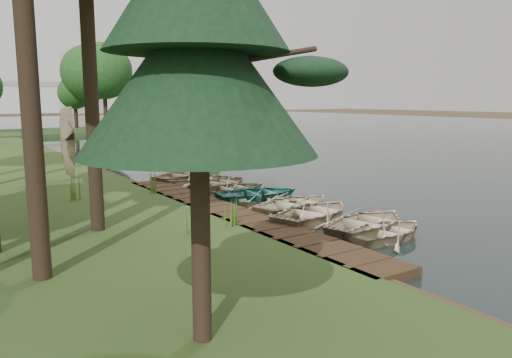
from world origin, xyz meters
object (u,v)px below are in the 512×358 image
boardwalk (227,214)px  rowboat_0 (388,228)px  rowboat_2 (315,210)px  stored_rowboat (72,172)px  pine_tree (197,23)px  rowboat_1 (369,220)px

boardwalk → rowboat_0: rowboat_0 is taller
boardwalk → rowboat_2: 3.22m
stored_rowboat → pine_tree: 19.58m
boardwalk → stored_rowboat: size_ratio=4.37×
boardwalk → pine_tree: 11.26m
rowboat_2 → stored_rowboat: stored_rowboat is taller
pine_tree → rowboat_1: bearing=26.1°
stored_rowboat → pine_tree: (-2.45, -18.82, 4.81)m
rowboat_2 → boardwalk: bearing=29.1°
stored_rowboat → boardwalk: bearing=-159.8°
rowboat_1 → pine_tree: bearing=102.3°
boardwalk → pine_tree: (-5.37, -8.33, 5.34)m
rowboat_1 → pine_tree: size_ratio=0.45×
rowboat_2 → rowboat_0: bearing=169.7°
boardwalk → stored_rowboat: bearing=105.5°
boardwalk → rowboat_1: (2.85, -4.29, 0.29)m
pine_tree → boardwalk: bearing=57.2°
rowboat_0 → pine_tree: size_ratio=0.39×
boardwalk → stored_rowboat: stored_rowboat is taller
stored_rowboat → pine_tree: size_ratio=0.44×
boardwalk → rowboat_1: 5.16m
rowboat_0 → rowboat_2: 3.05m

